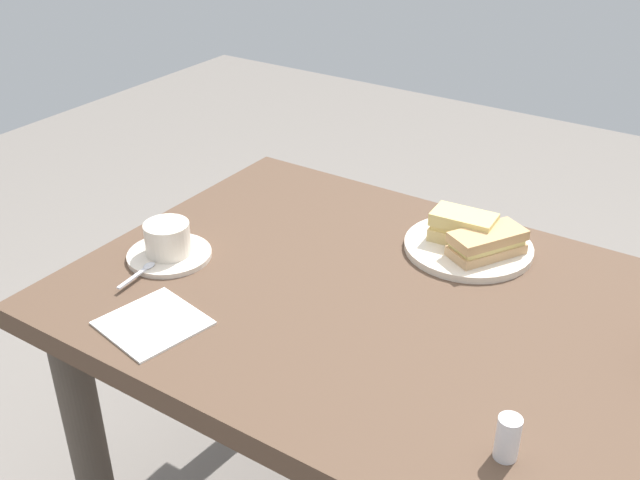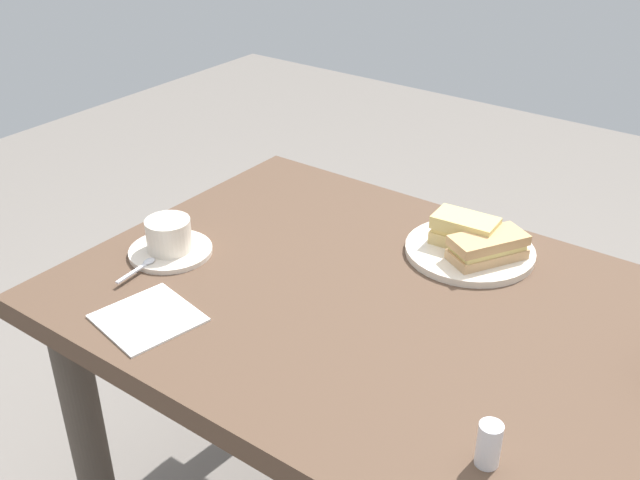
{
  "view_description": "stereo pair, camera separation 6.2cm",
  "coord_description": "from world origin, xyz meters",
  "views": [
    {
      "loc": [
        -0.42,
        0.97,
        1.44
      ],
      "look_at": [
        0.26,
        -0.07,
        0.74
      ],
      "focal_mm": 41.81,
      "sensor_mm": 36.0,
      "label": 1
    },
    {
      "loc": [
        -0.47,
        0.93,
        1.44
      ],
      "look_at": [
        0.26,
        -0.07,
        0.74
      ],
      "focal_mm": 41.81,
      "sensor_mm": 36.0,
      "label": 2
    }
  ],
  "objects": [
    {
      "name": "sandwich_front",
      "position": [
        0.04,
        -0.24,
        0.75
      ],
      "size": [
        0.12,
        0.08,
        0.06
      ],
      "color": "#DCBD75",
      "rests_on": "sandwich_plate"
    },
    {
      "name": "coffee_saucer",
      "position": [
        0.49,
        0.1,
        0.71
      ],
      "size": [
        0.16,
        0.16,
        0.01
      ],
      "primitive_type": "cylinder",
      "color": "beige",
      "rests_on": "dining_table"
    },
    {
      "name": "dining_table",
      "position": [
        0.0,
        0.0,
        0.6
      ],
      "size": [
        1.27,
        0.78,
        0.71
      ],
      "color": "brown",
      "rests_on": "ground_plane"
    },
    {
      "name": "napkin",
      "position": [
        0.36,
        0.28,
        0.71
      ],
      "size": [
        0.18,
        0.18,
        0.0
      ],
      "primitive_type": "cube",
      "rotation": [
        0.0,
        0.0,
        -0.2
      ],
      "color": "white",
      "rests_on": "dining_table"
    },
    {
      "name": "salt_shaker",
      "position": [
        -0.23,
        0.24,
        0.74
      ],
      "size": [
        0.03,
        0.03,
        0.07
      ],
      "primitive_type": "cylinder",
      "color": "silver",
      "rests_on": "dining_table"
    },
    {
      "name": "sandwich_plate",
      "position": [
        0.03,
        -0.24,
        0.72
      ],
      "size": [
        0.25,
        0.25,
        0.01
      ],
      "primitive_type": "cylinder",
      "color": "beige",
      "rests_on": "dining_table"
    },
    {
      "name": "coffee_cup",
      "position": [
        0.49,
        0.1,
        0.75
      ],
      "size": [
        0.09,
        0.11,
        0.06
      ],
      "color": "beige",
      "rests_on": "coffee_saucer"
    },
    {
      "name": "spoon",
      "position": [
        0.49,
        0.18,
        0.72
      ],
      "size": [
        0.02,
        0.1,
        0.01
      ],
      "color": "silver",
      "rests_on": "coffee_saucer"
    },
    {
      "name": "sandwich_back",
      "position": [
        -0.02,
        -0.22,
        0.75
      ],
      "size": [
        0.13,
        0.16,
        0.05
      ],
      "color": "tan",
      "rests_on": "sandwich_plate"
    }
  ]
}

